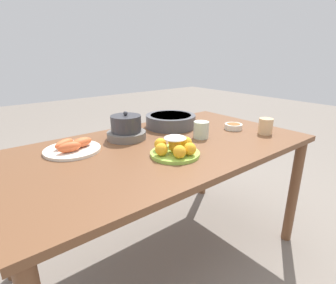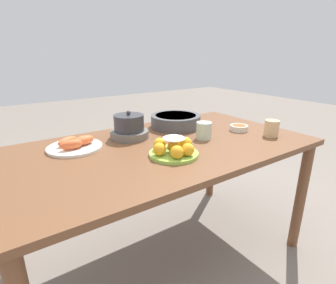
{
  "view_description": "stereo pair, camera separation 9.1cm",
  "coord_description": "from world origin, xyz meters",
  "px_view_note": "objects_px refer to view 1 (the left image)",
  "views": [
    {
      "loc": [
        -0.78,
        -1.02,
        1.17
      ],
      "look_at": [
        -0.02,
        -0.08,
        0.76
      ],
      "focal_mm": 28.0,
      "sensor_mm": 36.0,
      "label": 1
    },
    {
      "loc": [
        -0.71,
        -1.08,
        1.17
      ],
      "look_at": [
        -0.02,
        -0.08,
        0.76
      ],
      "focal_mm": 28.0,
      "sensor_mm": 36.0,
      "label": 2
    }
  ],
  "objects_px": {
    "serving_bowl": "(171,120)",
    "sauce_bowl": "(233,126)",
    "seafood_platter": "(73,148)",
    "cup_far": "(201,130)",
    "cup_near": "(266,126)",
    "warming_pot": "(126,129)",
    "dining_table": "(162,160)",
    "cake_plate": "(175,148)"
  },
  "relations": [
    {
      "from": "serving_bowl",
      "to": "sauce_bowl",
      "type": "relative_size",
      "value": 2.91
    },
    {
      "from": "sauce_bowl",
      "to": "seafood_platter",
      "type": "bearing_deg",
      "value": 165.27
    },
    {
      "from": "cup_far",
      "to": "serving_bowl",
      "type": "bearing_deg",
      "value": 87.56
    },
    {
      "from": "cup_near",
      "to": "warming_pot",
      "type": "relative_size",
      "value": 0.43
    },
    {
      "from": "dining_table",
      "to": "serving_bowl",
      "type": "relative_size",
      "value": 4.96
    },
    {
      "from": "dining_table",
      "to": "cake_plate",
      "type": "height_order",
      "value": "cake_plate"
    },
    {
      "from": "cake_plate",
      "to": "serving_bowl",
      "type": "xyz_separation_m",
      "value": [
        0.3,
        0.4,
        0.01
      ]
    },
    {
      "from": "cup_near",
      "to": "cup_far",
      "type": "xyz_separation_m",
      "value": [
        -0.35,
        0.18,
        0.0
      ]
    },
    {
      "from": "sauce_bowl",
      "to": "cup_near",
      "type": "xyz_separation_m",
      "value": [
        0.07,
        -0.18,
        0.03
      ]
    },
    {
      "from": "cup_far",
      "to": "warming_pot",
      "type": "distance_m",
      "value": 0.41
    },
    {
      "from": "cup_near",
      "to": "sauce_bowl",
      "type": "bearing_deg",
      "value": 111.04
    },
    {
      "from": "cake_plate",
      "to": "seafood_platter",
      "type": "distance_m",
      "value": 0.5
    },
    {
      "from": "cup_near",
      "to": "cup_far",
      "type": "height_order",
      "value": "cup_far"
    },
    {
      "from": "dining_table",
      "to": "seafood_platter",
      "type": "bearing_deg",
      "value": 154.08
    },
    {
      "from": "seafood_platter",
      "to": "cup_far",
      "type": "relative_size",
      "value": 2.87
    },
    {
      "from": "seafood_platter",
      "to": "warming_pot",
      "type": "relative_size",
      "value": 1.25
    },
    {
      "from": "dining_table",
      "to": "seafood_platter",
      "type": "height_order",
      "value": "seafood_platter"
    },
    {
      "from": "cake_plate",
      "to": "cup_near",
      "type": "height_order",
      "value": "cake_plate"
    },
    {
      "from": "dining_table",
      "to": "warming_pot",
      "type": "relative_size",
      "value": 7.34
    },
    {
      "from": "warming_pot",
      "to": "serving_bowl",
      "type": "bearing_deg",
      "value": 6.04
    },
    {
      "from": "serving_bowl",
      "to": "cup_far",
      "type": "relative_size",
      "value": 3.4
    },
    {
      "from": "dining_table",
      "to": "sauce_bowl",
      "type": "xyz_separation_m",
      "value": [
        0.52,
        -0.05,
        0.1
      ]
    },
    {
      "from": "cake_plate",
      "to": "warming_pot",
      "type": "height_order",
      "value": "warming_pot"
    },
    {
      "from": "seafood_platter",
      "to": "warming_pot",
      "type": "bearing_deg",
      "value": 1.55
    },
    {
      "from": "seafood_platter",
      "to": "cup_far",
      "type": "height_order",
      "value": "cup_far"
    },
    {
      "from": "serving_bowl",
      "to": "seafood_platter",
      "type": "xyz_separation_m",
      "value": [
        -0.65,
        -0.04,
        -0.02
      ]
    },
    {
      "from": "serving_bowl",
      "to": "cup_near",
      "type": "relative_size",
      "value": 3.43
    },
    {
      "from": "dining_table",
      "to": "cup_far",
      "type": "xyz_separation_m",
      "value": [
        0.24,
        -0.04,
        0.13
      ]
    },
    {
      "from": "serving_bowl",
      "to": "seafood_platter",
      "type": "distance_m",
      "value": 0.65
    },
    {
      "from": "cake_plate",
      "to": "serving_bowl",
      "type": "distance_m",
      "value": 0.49
    },
    {
      "from": "serving_bowl",
      "to": "dining_table",
      "type": "bearing_deg",
      "value": -136.95
    },
    {
      "from": "sauce_bowl",
      "to": "warming_pot",
      "type": "bearing_deg",
      "value": 157.91
    },
    {
      "from": "dining_table",
      "to": "cake_plate",
      "type": "relative_size",
      "value": 6.81
    },
    {
      "from": "sauce_bowl",
      "to": "warming_pot",
      "type": "height_order",
      "value": "warming_pot"
    },
    {
      "from": "dining_table",
      "to": "sauce_bowl",
      "type": "bearing_deg",
      "value": -5.41
    },
    {
      "from": "sauce_bowl",
      "to": "warming_pot",
      "type": "distance_m",
      "value": 0.67
    },
    {
      "from": "cup_near",
      "to": "cup_far",
      "type": "bearing_deg",
      "value": 152.63
    },
    {
      "from": "dining_table",
      "to": "cup_far",
      "type": "distance_m",
      "value": 0.28
    },
    {
      "from": "serving_bowl",
      "to": "sauce_bowl",
      "type": "bearing_deg",
      "value": -46.66
    },
    {
      "from": "serving_bowl",
      "to": "cup_near",
      "type": "xyz_separation_m",
      "value": [
        0.34,
        -0.46,
        0.0
      ]
    },
    {
      "from": "sauce_bowl",
      "to": "seafood_platter",
      "type": "xyz_separation_m",
      "value": [
        -0.92,
        0.24,
        0.0
      ]
    },
    {
      "from": "dining_table",
      "to": "warming_pot",
      "type": "height_order",
      "value": "warming_pot"
    }
  ]
}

